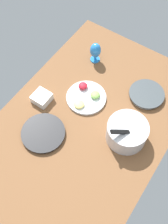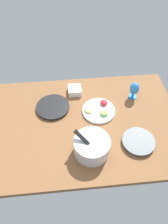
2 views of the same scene
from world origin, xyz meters
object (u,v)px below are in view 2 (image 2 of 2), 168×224
object	(u,v)px
dinner_plate_right	(53,107)
square_bowl_white	(75,90)
mixing_bowl	(92,146)
fruit_platter	(99,110)
dinner_plate_left	(138,142)
hurricane_glass_blue	(134,89)

from	to	relation	value
dinner_plate_right	square_bowl_white	distance (cm)	25.64
mixing_bowl	square_bowl_white	distance (cm)	61.05
mixing_bowl	fruit_platter	distance (cm)	38.69
dinner_plate_right	fruit_platter	bearing A→B (deg)	169.21
dinner_plate_left	mixing_bowl	bearing A→B (deg)	6.06
fruit_platter	square_bowl_white	xyz separation A→B (cm)	(18.22, -23.66, 1.83)
hurricane_glass_blue	dinner_plate_left	bearing A→B (deg)	80.91
dinner_plate_right	square_bowl_white	xyz separation A→B (cm)	(-19.56, -16.46, 1.96)
dinner_plate_left	mixing_bowl	world-z (taller)	mixing_bowl
dinner_plate_right	hurricane_glass_blue	distance (cm)	70.44
dinner_plate_left	square_bowl_white	distance (cm)	70.99
mixing_bowl	hurricane_glass_blue	bearing A→B (deg)	-130.17
dinner_plate_left	dinner_plate_right	xyz separation A→B (cm)	(62.23, -40.24, -0.35)
dinner_plate_left	square_bowl_white	size ratio (longest dim) A/B	2.13
hurricane_glass_blue	fruit_platter	bearing A→B (deg)	22.96
fruit_platter	square_bowl_white	bearing A→B (deg)	-52.41
mixing_bowl	fruit_platter	xyz separation A→B (cm)	(-10.53, -36.76, -5.91)
mixing_bowl	square_bowl_white	world-z (taller)	mixing_bowl
hurricane_glass_blue	square_bowl_white	xyz separation A→B (cm)	(50.12, -10.15, -6.18)
fruit_platter	hurricane_glass_blue	distance (cm)	35.57
mixing_bowl	fruit_platter	bearing A→B (deg)	-105.98
dinner_plate_left	fruit_platter	bearing A→B (deg)	-53.49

